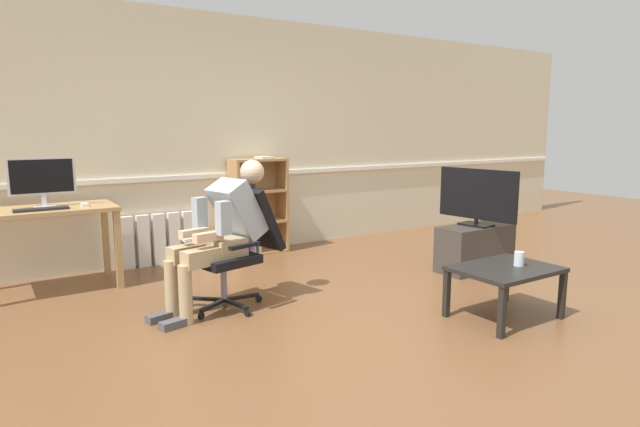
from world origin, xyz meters
The scene contains 14 objects.
ground_plane centered at (0.00, 0.00, 0.00)m, with size 18.00×18.00×0.00m, color brown.
back_wall centered at (0.00, 2.65, 1.35)m, with size 12.00×0.13×2.70m.
computer_desk centered at (-1.93, 2.15, 0.64)m, with size 1.20×0.62×0.76m.
imac_monitor centered at (-1.91, 2.23, 1.01)m, with size 0.55×0.14×0.44m.
keyboard centered at (-1.96, 2.01, 0.77)m, with size 0.43×0.12×0.02m, color black.
computer_mouse centered at (-1.61, 2.03, 0.77)m, with size 0.06×0.10×0.03m, color white.
bookshelf centered at (0.28, 2.44, 0.54)m, with size 0.65×0.29×1.13m.
radiator centered at (-0.73, 2.54, 0.28)m, with size 0.95×0.08×0.55m.
office_chair centered at (-0.63, 0.89, 0.52)m, with size 0.82×0.65×0.97m.
person_seated centered at (-0.80, 0.85, 0.64)m, with size 1.05×0.53×1.20m.
tv_stand centered at (1.85, 0.53, 0.23)m, with size 0.81×0.37×0.47m.
tv_screen centered at (1.85, 0.53, 0.77)m, with size 0.24×0.87×0.58m.
coffee_table centered at (0.94, -0.55, 0.35)m, with size 0.77×0.58×0.40m.
drinking_glass centered at (1.05, -0.58, 0.46)m, with size 0.08×0.08×0.11m, color silver.
Camera 1 is at (-2.41, -3.08, 1.46)m, focal length 29.84 mm.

